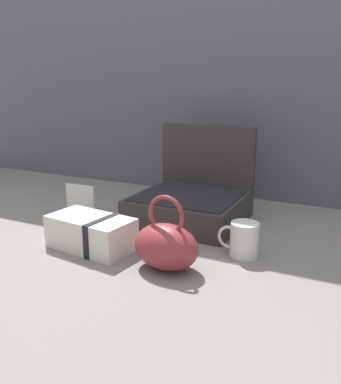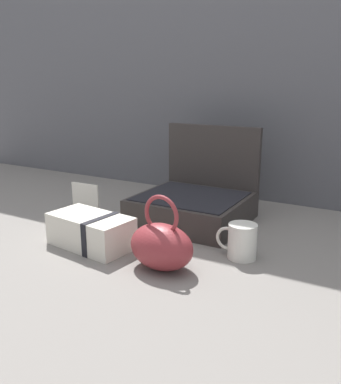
% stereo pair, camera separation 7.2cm
% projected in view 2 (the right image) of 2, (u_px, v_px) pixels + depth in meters
% --- Properties ---
extents(ground_plane, '(6.00, 6.00, 0.00)m').
position_uv_depth(ground_plane, '(179.00, 239.00, 1.27)').
color(ground_plane, slate).
extents(back_wall, '(3.20, 0.06, 1.40)m').
position_uv_depth(back_wall, '(251.00, 22.00, 1.58)').
color(back_wall, '#56565B').
rests_on(back_wall, ground_plane).
extents(open_suitcase, '(0.36, 0.35, 0.32)m').
position_uv_depth(open_suitcase, '(195.00, 201.00, 1.43)').
color(open_suitcase, '#332D2B').
rests_on(open_suitcase, ground_plane).
extents(teal_pouch_handbag, '(0.19, 0.14, 0.20)m').
position_uv_depth(teal_pouch_handbag, '(161.00, 245.00, 1.06)').
color(teal_pouch_handbag, maroon).
rests_on(teal_pouch_handbag, ground_plane).
extents(cream_toiletry_bag, '(0.27, 0.16, 0.10)m').
position_uv_depth(cream_toiletry_bag, '(92.00, 231.00, 1.20)').
color(cream_toiletry_bag, silver).
rests_on(cream_toiletry_bag, ground_plane).
extents(coffee_mug, '(0.12, 0.08, 0.10)m').
position_uv_depth(coffee_mug, '(241.00, 241.00, 1.12)').
color(coffee_mug, silver).
rests_on(coffee_mug, ground_plane).
extents(info_card_left, '(0.12, 0.01, 0.12)m').
position_uv_depth(info_card_left, '(85.00, 199.00, 1.50)').
color(info_card_left, silver).
rests_on(info_card_left, ground_plane).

